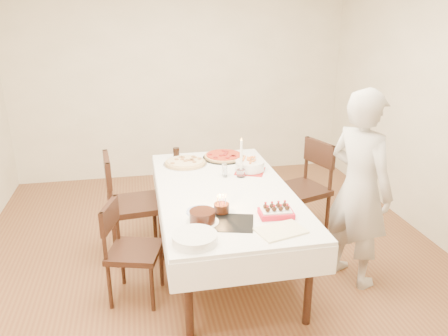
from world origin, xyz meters
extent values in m
plane|color=brown|center=(0.00, 0.00, 0.00)|extent=(5.00, 5.00, 0.00)
cube|color=beige|center=(0.00, 2.50, 1.35)|extent=(4.50, 0.04, 2.70)
cube|color=beige|center=(0.00, -2.50, 1.35)|extent=(4.50, 0.04, 2.70)
cube|color=white|center=(0.08, 0.04, 0.38)|extent=(1.71, 2.38, 0.75)
imported|color=#BCB7B1|center=(1.13, -0.40, 0.84)|extent=(0.60, 0.72, 1.68)
cylinder|color=beige|center=(-0.17, 0.73, 0.77)|extent=(0.51, 0.51, 0.04)
cylinder|color=red|center=(0.25, 0.85, 0.77)|extent=(0.47, 0.47, 0.04)
cube|color=#B21E1E|center=(0.42, 0.41, 0.75)|extent=(0.36, 0.36, 0.01)
cylinder|color=white|center=(0.42, 0.44, 0.80)|extent=(0.35, 0.35, 0.09)
cylinder|color=white|center=(0.30, 0.29, 0.94)|extent=(0.10, 0.10, 0.38)
cylinder|color=black|center=(-0.24, 0.93, 0.81)|extent=(0.07, 0.07, 0.12)
cylinder|color=black|center=(-0.20, -0.57, 0.80)|extent=(0.27, 0.27, 0.10)
cube|color=black|center=(0.02, -0.62, 0.75)|extent=(0.37, 0.37, 0.01)
cylinder|color=#3D1E10|center=(-0.03, -0.44, 0.83)|extent=(0.14, 0.14, 0.13)
cube|color=beige|center=(0.32, -0.81, 0.75)|extent=(0.38, 0.30, 0.03)
cylinder|color=white|center=(-0.30, -0.84, 0.78)|extent=(0.33, 0.33, 0.06)
cylinder|color=white|center=(-0.19, -0.39, 0.75)|extent=(0.30, 0.30, 0.01)
camera|label=1|loc=(-0.62, -3.42, 2.23)|focal=35.00mm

